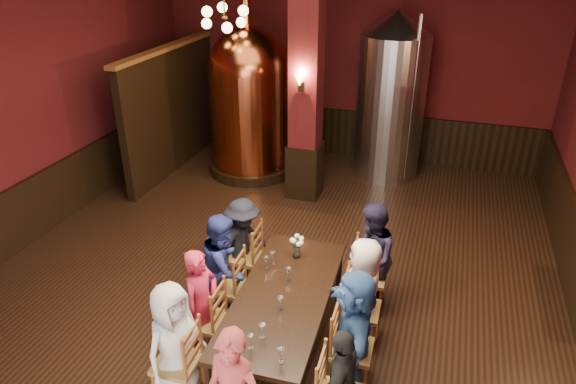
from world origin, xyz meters
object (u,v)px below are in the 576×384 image
(person_0, at_px, (174,344))
(rose_vase, at_px, (297,243))
(person_1, at_px, (202,304))
(steel_vessel, at_px, (391,96))
(dining_table, at_px, (283,298))
(copper_kettle, at_px, (250,100))
(person_2, at_px, (224,267))

(person_0, xyz_separation_m, rose_vase, (0.73, 1.79, 0.25))
(person_1, height_order, steel_vessel, steel_vessel)
(dining_table, relative_size, person_1, 1.78)
(copper_kettle, relative_size, rose_vase, 13.16)
(person_1, xyz_separation_m, steel_vessel, (1.22, 5.73, 0.91))
(person_2, bearing_deg, copper_kettle, 7.65)
(copper_kettle, bearing_deg, person_1, -74.38)
(person_0, bearing_deg, steel_vessel, 7.32)
(copper_kettle, bearing_deg, person_2, -72.47)
(person_0, bearing_deg, dining_table, -20.09)
(dining_table, relative_size, rose_vase, 7.85)
(rose_vase, bearing_deg, steel_vessel, 84.27)
(copper_kettle, distance_m, steel_vessel, 2.72)
(person_0, distance_m, person_1, 0.67)
(person_2, distance_m, steel_vessel, 5.29)
(person_1, xyz_separation_m, copper_kettle, (-1.39, 4.97, 0.81))
(dining_table, bearing_deg, person_2, 158.78)
(dining_table, height_order, person_2, person_2)
(person_2, bearing_deg, steel_vessel, -23.70)
(person_1, bearing_deg, steel_vessel, -0.32)
(dining_table, relative_size, person_2, 1.68)
(steel_vessel, distance_m, rose_vase, 4.68)
(steel_vessel, relative_size, rose_vase, 10.22)
(person_2, bearing_deg, person_0, 172.52)
(dining_table, relative_size, steel_vessel, 0.77)
(rose_vase, bearing_deg, person_0, -112.15)
(steel_vessel, bearing_deg, person_2, -103.82)
(person_2, height_order, steel_vessel, steel_vessel)
(person_0, bearing_deg, rose_vase, -4.28)
(copper_kettle, bearing_deg, person_0, -75.89)
(person_2, bearing_deg, person_1, 172.52)
(person_1, bearing_deg, copper_kettle, 27.31)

